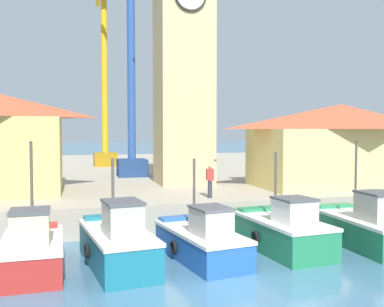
{
  "coord_description": "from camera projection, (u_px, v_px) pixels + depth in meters",
  "views": [
    {
      "loc": [
        -4.81,
        -12.25,
        4.69
      ],
      "look_at": [
        0.9,
        8.92,
        3.5
      ],
      "focal_mm": 42.0,
      "sensor_mm": 36.0,
      "label": 1
    }
  ],
  "objects": [
    {
      "name": "clock_tower",
      "position": [
        183.0,
        51.0,
        27.01
      ],
      "size": [
        3.68,
        3.68,
        16.82
      ],
      "color": "tan",
      "rests_on": "quay_wharf"
    },
    {
      "name": "quay_wharf",
      "position": [
        128.0,
        175.0,
        39.23
      ],
      "size": [
        120.0,
        40.0,
        1.38
      ],
      "primitive_type": "cube",
      "color": "#A89E89",
      "rests_on": "ground"
    },
    {
      "name": "warehouse_right",
      "position": [
        341.0,
        144.0,
        26.16
      ],
      "size": [
        10.28,
        5.43,
        4.77
      ],
      "color": "#E5D17A",
      "rests_on": "quay_wharf"
    },
    {
      "name": "fishing_boat_right_inner",
      "position": [
        365.0,
        227.0,
        17.99
      ],
      "size": [
        2.19,
        5.0,
        4.23
      ],
      "color": "#237A4C",
      "rests_on": "ground"
    },
    {
      "name": "port_crane_near",
      "position": [
        104.0,
        84.0,
        40.09
      ],
      "size": [
        2.0,
        8.28,
        19.89
      ],
      "color": "#976E11",
      "rests_on": "quay_wharf"
    },
    {
      "name": "port_crane_far",
      "position": [
        131.0,
        73.0,
        31.35
      ],
      "size": [
        3.19,
        8.02,
        18.59
      ],
      "color": "navy",
      "rests_on": "quay_wharf"
    },
    {
      "name": "ground_plane",
      "position": [
        241.0,
        287.0,
        13.32
      ],
      "size": [
        300.0,
        300.0,
        0.0
      ],
      "primitive_type": "plane",
      "color": "teal"
    },
    {
      "name": "fishing_boat_mid_right",
      "position": [
        283.0,
        231.0,
        17.23
      ],
      "size": [
        2.5,
        4.64,
        3.8
      ],
      "color": "#237A4C",
      "rests_on": "ground"
    },
    {
      "name": "fishing_boat_mid_left",
      "position": [
        118.0,
        243.0,
        15.26
      ],
      "size": [
        2.48,
        4.98,
        3.67
      ],
      "color": "#196B7F",
      "rests_on": "ground"
    },
    {
      "name": "fishing_boat_center",
      "position": [
        202.0,
        240.0,
        16.14
      ],
      "size": [
        2.61,
        4.87,
        3.61
      ],
      "color": "#2356A8",
      "rests_on": "ground"
    },
    {
      "name": "fishing_boat_left_inner",
      "position": [
        32.0,
        251.0,
        14.62
      ],
      "size": [
        2.12,
        4.18,
        4.29
      ],
      "color": "#AD2823",
      "rests_on": "ground"
    },
    {
      "name": "dock_worker_near_tower",
      "position": [
        210.0,
        180.0,
        21.64
      ],
      "size": [
        0.34,
        0.22,
        1.62
      ],
      "color": "#33333D",
      "rests_on": "quay_wharf"
    }
  ]
}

